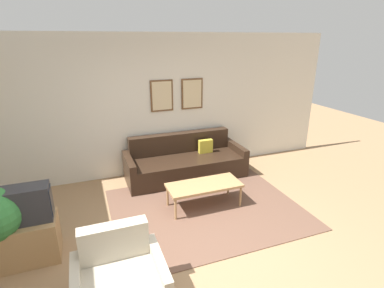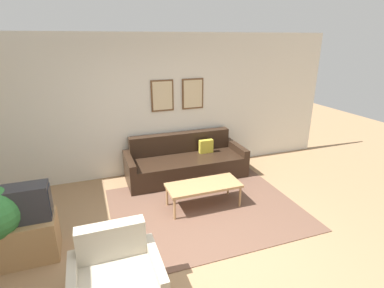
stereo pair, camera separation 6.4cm
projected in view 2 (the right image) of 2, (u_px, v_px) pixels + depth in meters
The scene contains 10 objects.
ground_plane at pixel (195, 260), 3.71m from camera, with size 16.00×16.00×0.00m, color #997551.
area_rug at pixel (206, 208), 4.81m from camera, with size 2.93×2.33×0.01m.
wall_back at pixel (145, 107), 5.73m from camera, with size 8.00×0.09×2.70m.
couch at pixel (185, 163), 5.89m from camera, with size 2.30×0.90×0.81m.
coffee_table at pixel (204, 186), 4.77m from camera, with size 1.18×0.51×0.40m.
tv_stand at pixel (26, 239), 3.68m from camera, with size 0.73×0.49×0.53m.
tv at pixel (19, 204), 3.51m from camera, with size 0.69×0.28×0.44m.
armchair at pixel (117, 284), 3.00m from camera, with size 0.88×0.76×0.80m.
potted_plant_by_window at pixel (1, 207), 3.89m from camera, with size 0.52×0.52×0.81m.
potted_plant_small at pixel (10, 216), 3.91m from camera, with size 0.39×0.39×0.69m.
Camera 2 is at (-1.06, -2.83, 2.60)m, focal length 28.00 mm.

